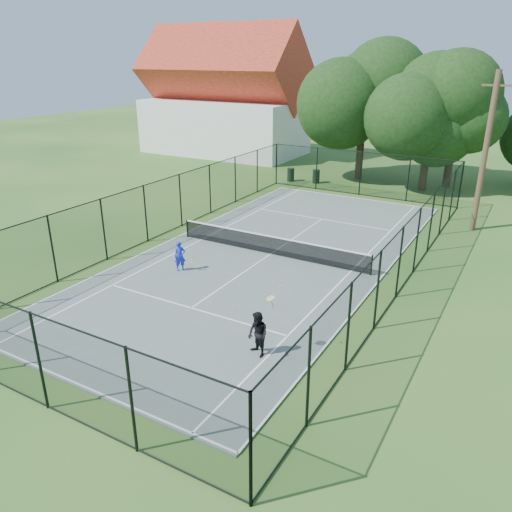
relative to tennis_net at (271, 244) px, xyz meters
The scene contains 13 objects.
ground 0.58m from the tennis_net, ahead, with size 120.00×120.00×0.00m, color #21521C.
tennis_court 0.55m from the tennis_net, ahead, with size 11.00×24.00×0.06m, color #56655E.
tennis_net is the anchor object (origin of this frame).
fence 0.92m from the tennis_net, ahead, with size 13.10×26.10×3.00m.
tree_near_left 18.58m from the tennis_net, 95.53° to the left, with size 6.97×6.97×9.09m.
tree_near_mid 17.47m from the tennis_net, 78.06° to the left, with size 6.33×6.33×8.28m.
tree_near_right 19.68m from the tennis_net, 75.29° to the left, with size 6.54×6.54×9.02m.
building 28.14m from the tennis_net, 127.69° to the left, with size 15.30×8.15×11.87m.
trash_bin_left 15.46m from the tennis_net, 112.49° to the left, with size 0.58×0.58×1.00m.
trash_bin_right 15.23m from the tennis_net, 105.14° to the left, with size 0.58×0.58×1.01m.
utility_pole 12.56m from the tennis_net, 48.56° to the left, with size 1.40×0.30×8.39m.
player_blue 4.53m from the tennis_net, 124.66° to the right, with size 0.87×0.58×1.36m.
player_black 8.78m from the tennis_net, 64.43° to the right, with size 1.00×0.99×2.37m.
Camera 1 is at (10.55, -19.86, 9.06)m, focal length 35.00 mm.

